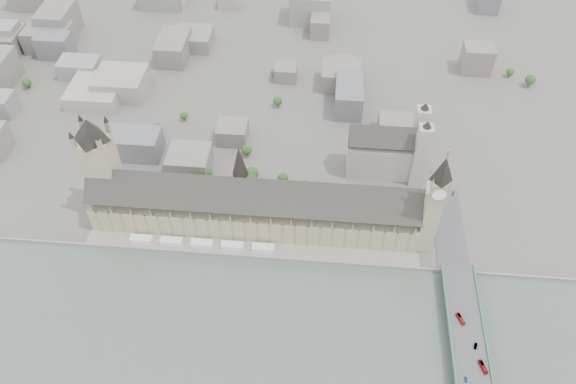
# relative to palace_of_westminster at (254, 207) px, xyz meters

# --- Properties ---
(ground) EXTENTS (900.00, 900.00, 0.00)m
(ground) POSITION_rel_palace_of_westminster_xyz_m (0.00, -19.70, -22.71)
(ground) COLOR #595651
(ground) RESTS_ON ground
(embankment_wall) EXTENTS (600.00, 1.50, 3.00)m
(embankment_wall) POSITION_rel_palace_of_westminster_xyz_m (0.00, -34.70, -21.21)
(embankment_wall) COLOR gray
(embankment_wall) RESTS_ON ground
(river_terrace) EXTENTS (270.00, 15.00, 2.00)m
(river_terrace) POSITION_rel_palace_of_westminster_xyz_m (0.00, -27.20, -21.71)
(river_terrace) COLOR gray
(river_terrace) RESTS_ON ground
(terrace_tents) EXTENTS (118.00, 7.00, 4.00)m
(terrace_tents) POSITION_rel_palace_of_westminster_xyz_m (-40.00, -26.70, -18.71)
(terrace_tents) COLOR white
(terrace_tents) RESTS_ON river_terrace
(palace_of_westminster) EXTENTS (265.00, 40.73, 55.44)m
(palace_of_westminster) POSITION_rel_palace_of_westminster_xyz_m (0.00, 0.00, 0.00)
(palace_of_westminster) COLOR tan
(palace_of_westminster) RESTS_ON ground
(elizabeth_tower) EXTENTS (17.00, 17.00, 107.50)m
(elizabeth_tower) POSITION_rel_palace_of_westminster_xyz_m (138.00, -11.70, 35.38)
(elizabeth_tower) COLOR tan
(elizabeth_tower) RESTS_ON ground
(victoria_tower) EXTENTS (30.00, 30.00, 100.00)m
(victoria_tower) POSITION_rel_palace_of_westminster_xyz_m (-122.00, 6.30, 32.50)
(victoria_tower) COLOR tan
(victoria_tower) RESTS_ON ground
(central_tower) EXTENTS (13.00, 13.00, 48.00)m
(central_tower) POSITION_rel_palace_of_westminster_xyz_m (-10.00, 6.30, 35.21)
(central_tower) COLOR gray
(central_tower) RESTS_ON ground
(westminster_bridge) EXTENTS (25.00, 325.00, 10.25)m
(westminster_bridge) POSITION_rel_palace_of_westminster_xyz_m (162.00, -107.20, -17.58)
(westminster_bridge) COLOR #474749
(westminster_bridge) RESTS_ON ground
(westminster_abbey) EXTENTS (68.00, 36.00, 64.00)m
(westminster_abbey) POSITION_rel_palace_of_westminster_xyz_m (110.92, 75.30, 2.38)
(westminster_abbey) COLOR #A79F96
(westminster_abbey) RESTS_ON ground
(city_skyline_inland) EXTENTS (720.00, 360.00, 38.00)m
(city_skyline_inland) POSITION_rel_palace_of_westminster_xyz_m (0.00, 225.30, -3.71)
(city_skyline_inland) COLOR gray
(city_skyline_inland) RESTS_ON ground
(park_trees) EXTENTS (110.00, 30.00, 15.00)m
(park_trees) POSITION_rel_palace_of_westminster_xyz_m (-10.00, 40.30, -15.21)
(park_trees) COLOR #244F1C
(park_trees) RESTS_ON ground
(red_bus_north) EXTENTS (5.90, 10.15, 2.78)m
(red_bus_north) POSITION_rel_palace_of_westminster_xyz_m (158.19, -82.88, -11.06)
(red_bus_north) COLOR #B32614
(red_bus_north) RESTS_ON westminster_bridge
(red_bus_south) EXTENTS (5.47, 10.41, 2.83)m
(red_bus_south) POSITION_rel_palace_of_westminster_xyz_m (168.71, -118.31, -11.04)
(red_bus_south) COLOR #A71419
(red_bus_south) RESTS_ON westminster_bridge
(car_blue) EXTENTS (1.56, 3.87, 1.32)m
(car_blue) POSITION_rel_palace_of_westminster_xyz_m (156.35, -128.00, -11.80)
(car_blue) COLOR #174997
(car_blue) RESTS_ON westminster_bridge
(car_silver) EXTENTS (3.05, 5.27, 1.64)m
(car_silver) POSITION_rel_palace_of_westminster_xyz_m (166.08, -103.03, -11.63)
(car_silver) COLOR gray
(car_silver) RESTS_ON westminster_bridge
(car_approach) EXTENTS (3.45, 5.01, 1.35)m
(car_approach) POSITION_rel_palace_of_westminster_xyz_m (166.53, 40.30, -11.78)
(car_approach) COLOR gray
(car_approach) RESTS_ON westminster_bridge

